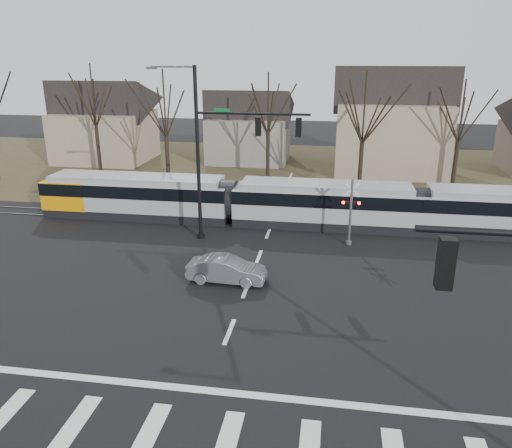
# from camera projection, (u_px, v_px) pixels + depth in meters

# --- Properties ---
(ground) EXTENTS (140.00, 140.00, 0.00)m
(ground) POSITION_uv_depth(u_px,v_px,m) (218.00, 360.00, 18.55)
(ground) COLOR black
(grass_verge) EXTENTS (140.00, 28.00, 0.01)m
(grass_verge) POSITION_uv_depth(u_px,v_px,m) (293.00, 170.00, 48.44)
(grass_verge) COLOR #38331E
(grass_verge) RESTS_ON ground
(crosswalk) EXTENTS (27.00, 2.60, 0.01)m
(crosswalk) POSITION_uv_depth(u_px,v_px,m) (188.00, 437.00, 14.82)
(crosswalk) COLOR silver
(crosswalk) RESTS_ON ground
(stop_line) EXTENTS (28.00, 0.35, 0.01)m
(stop_line) POSITION_uv_depth(u_px,v_px,m) (206.00, 390.00, 16.87)
(stop_line) COLOR silver
(stop_line) RESTS_ON ground
(lane_dashes) EXTENTS (0.18, 30.00, 0.01)m
(lane_dashes) POSITION_uv_depth(u_px,v_px,m) (272.00, 223.00, 33.50)
(lane_dashes) COLOR silver
(lane_dashes) RESTS_ON ground
(rail_pair) EXTENTS (90.00, 1.52, 0.06)m
(rail_pair) POSITION_uv_depth(u_px,v_px,m) (272.00, 223.00, 33.30)
(rail_pair) COLOR #59595E
(rail_pair) RESTS_ON ground
(tram) EXTENTS (38.09, 2.83, 2.89)m
(tram) POSITION_uv_depth(u_px,v_px,m) (322.00, 203.00, 32.51)
(tram) COLOR gray
(tram) RESTS_ON ground
(sedan) EXTENTS (1.65, 4.00, 1.29)m
(sedan) POSITION_uv_depth(u_px,v_px,m) (227.00, 270.00, 24.72)
(sedan) COLOR #5C5D65
(sedan) RESTS_ON ground
(signal_pole_far) EXTENTS (9.28, 0.44, 10.20)m
(signal_pole_far) POSITION_uv_depth(u_px,v_px,m) (224.00, 147.00, 28.73)
(signal_pole_far) COLOR black
(signal_pole_far) RESTS_ON ground
(rail_crossing_signal) EXTENTS (1.08, 0.36, 4.00)m
(rail_crossing_signal) POSITION_uv_depth(u_px,v_px,m) (350.00, 214.00, 29.15)
(rail_crossing_signal) COLOR #59595B
(rail_crossing_signal) RESTS_ON ground
(tree_row) EXTENTS (59.20, 7.20, 10.00)m
(tree_row) POSITION_uv_depth(u_px,v_px,m) (312.00, 128.00, 40.92)
(tree_row) COLOR black
(tree_row) RESTS_ON ground
(house_a) EXTENTS (9.72, 8.64, 8.60)m
(house_a) POSITION_uv_depth(u_px,v_px,m) (104.00, 117.00, 51.82)
(house_a) COLOR gray
(house_a) RESTS_ON ground
(house_b) EXTENTS (8.64, 7.56, 7.65)m
(house_b) POSITION_uv_depth(u_px,v_px,m) (249.00, 123.00, 51.63)
(house_b) COLOR slate
(house_b) RESTS_ON ground
(house_c) EXTENTS (10.80, 8.64, 10.10)m
(house_c) POSITION_uv_depth(u_px,v_px,m) (392.00, 116.00, 46.35)
(house_c) COLOR gray
(house_c) RESTS_ON ground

